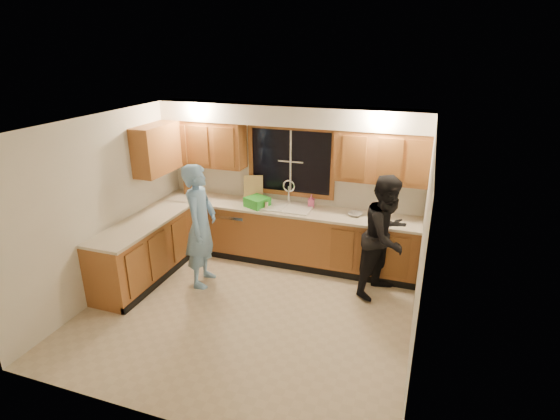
# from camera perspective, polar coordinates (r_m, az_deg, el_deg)

# --- Properties ---
(floor) EXTENTS (4.20, 4.20, 0.00)m
(floor) POSITION_cam_1_polar(r_m,az_deg,el_deg) (6.00, -4.35, -13.11)
(floor) COLOR beige
(floor) RESTS_ON ground
(ceiling) EXTENTS (4.20, 4.20, 0.00)m
(ceiling) POSITION_cam_1_polar(r_m,az_deg,el_deg) (5.05, -5.13, 11.13)
(ceiling) COLOR silver
(wall_back) EXTENTS (4.20, 0.00, 4.20)m
(wall_back) POSITION_cam_1_polar(r_m,az_deg,el_deg) (7.08, 1.42, 3.63)
(wall_back) COLOR silver
(wall_back) RESTS_ON ground
(wall_left) EXTENTS (0.00, 3.80, 3.80)m
(wall_left) POSITION_cam_1_polar(r_m,az_deg,el_deg) (6.49, -21.98, 0.44)
(wall_left) COLOR silver
(wall_left) RESTS_ON ground
(wall_right) EXTENTS (0.00, 3.80, 3.80)m
(wall_right) POSITION_cam_1_polar(r_m,az_deg,el_deg) (5.01, 18.02, -5.00)
(wall_right) COLOR silver
(wall_right) RESTS_ON ground
(base_cabinets_back) EXTENTS (4.20, 0.60, 0.88)m
(base_cabinets_back) POSITION_cam_1_polar(r_m,az_deg,el_deg) (7.10, 0.62, -3.32)
(base_cabinets_back) COLOR #A1602E
(base_cabinets_back) RESTS_ON ground
(base_cabinets_left) EXTENTS (0.60, 1.90, 0.88)m
(base_cabinets_left) POSITION_cam_1_polar(r_m,az_deg,el_deg) (6.86, -17.29, -5.21)
(base_cabinets_left) COLOR #A1602E
(base_cabinets_left) RESTS_ON ground
(countertop_back) EXTENTS (4.20, 0.63, 0.04)m
(countertop_back) POSITION_cam_1_polar(r_m,az_deg,el_deg) (6.91, 0.60, 0.12)
(countertop_back) COLOR beige
(countertop_back) RESTS_ON base_cabinets_back
(countertop_left) EXTENTS (0.63, 1.90, 0.04)m
(countertop_left) POSITION_cam_1_polar(r_m,az_deg,el_deg) (6.67, -17.61, -1.68)
(countertop_left) COLOR beige
(countertop_left) RESTS_ON base_cabinets_left
(upper_cabinets_left) EXTENTS (1.35, 0.33, 0.75)m
(upper_cabinets_left) POSITION_cam_1_polar(r_m,az_deg,el_deg) (7.33, -9.75, 8.59)
(upper_cabinets_left) COLOR #A1602E
(upper_cabinets_left) RESTS_ON wall_back
(upper_cabinets_right) EXTENTS (1.35, 0.33, 0.75)m
(upper_cabinets_right) POSITION_cam_1_polar(r_m,az_deg,el_deg) (6.49, 13.17, 6.76)
(upper_cabinets_right) COLOR #A1602E
(upper_cabinets_right) RESTS_ON wall_back
(upper_cabinets_return) EXTENTS (0.33, 0.90, 0.75)m
(upper_cabinets_return) POSITION_cam_1_polar(r_m,az_deg,el_deg) (7.08, -15.79, 7.68)
(upper_cabinets_return) COLOR #A1602E
(upper_cabinets_return) RESTS_ON wall_left
(soffit) EXTENTS (4.20, 0.35, 0.30)m
(soffit) POSITION_cam_1_polar(r_m,az_deg,el_deg) (6.67, 1.03, 12.27)
(soffit) COLOR white
(soffit) RESTS_ON wall_back
(window_frame) EXTENTS (1.44, 0.03, 1.14)m
(window_frame) POSITION_cam_1_polar(r_m,az_deg,el_deg) (6.97, 1.42, 6.35)
(window_frame) COLOR black
(window_frame) RESTS_ON wall_back
(sink) EXTENTS (0.86, 0.52, 0.57)m
(sink) POSITION_cam_1_polar(r_m,az_deg,el_deg) (6.94, 0.65, -0.10)
(sink) COLOR white
(sink) RESTS_ON countertop_back
(dishwasher) EXTENTS (0.60, 0.56, 0.82)m
(dishwasher) POSITION_cam_1_polar(r_m,az_deg,el_deg) (7.39, -5.68, -2.66)
(dishwasher) COLOR white
(dishwasher) RESTS_ON floor
(stove) EXTENTS (0.58, 0.75, 0.90)m
(stove) POSITION_cam_1_polar(r_m,az_deg,el_deg) (6.46, -20.22, -7.17)
(stove) COLOR white
(stove) RESTS_ON floor
(man) EXTENTS (0.53, 0.72, 1.82)m
(man) POSITION_cam_1_polar(r_m,az_deg,el_deg) (6.35, -10.33, -2.05)
(man) COLOR #78ADE3
(man) RESTS_ON floor
(woman) EXTENTS (0.97, 1.05, 1.74)m
(woman) POSITION_cam_1_polar(r_m,az_deg,el_deg) (6.18, 13.70, -3.39)
(woman) COLOR black
(woman) RESTS_ON floor
(knife_block) EXTENTS (0.15, 0.14, 0.24)m
(knife_block) POSITION_cam_1_polar(r_m,az_deg,el_deg) (7.70, -11.88, 2.98)
(knife_block) COLOR #925828
(knife_block) RESTS_ON countertop_back
(cutting_board) EXTENTS (0.33, 0.21, 0.41)m
(cutting_board) POSITION_cam_1_polar(r_m,az_deg,el_deg) (7.19, -3.49, 2.88)
(cutting_board) COLOR tan
(cutting_board) RESTS_ON countertop_back
(dish_crate) EXTENTS (0.43, 0.42, 0.15)m
(dish_crate) POSITION_cam_1_polar(r_m,az_deg,el_deg) (6.94, -3.00, 1.05)
(dish_crate) COLOR green
(dish_crate) RESTS_ON countertop_back
(soap_bottle) EXTENTS (0.11, 0.11, 0.21)m
(soap_bottle) POSITION_cam_1_polar(r_m,az_deg,el_deg) (6.92, 4.10, 1.20)
(soap_bottle) COLOR #D3508B
(soap_bottle) RESTS_ON countertop_back
(bowl) EXTENTS (0.23, 0.23, 0.05)m
(bowl) POSITION_cam_1_polar(r_m,az_deg,el_deg) (6.67, 9.82, -0.54)
(bowl) COLOR silver
(bowl) RESTS_ON countertop_back
(can_left) EXTENTS (0.08, 0.08, 0.13)m
(can_left) POSITION_cam_1_polar(r_m,az_deg,el_deg) (6.83, -1.85, 0.61)
(can_left) COLOR #C3B096
(can_left) RESTS_ON countertop_back
(can_right) EXTENTS (0.08, 0.08, 0.11)m
(can_right) POSITION_cam_1_polar(r_m,az_deg,el_deg) (6.85, -1.98, 0.61)
(can_right) COLOR #C3B096
(can_right) RESTS_ON countertop_back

